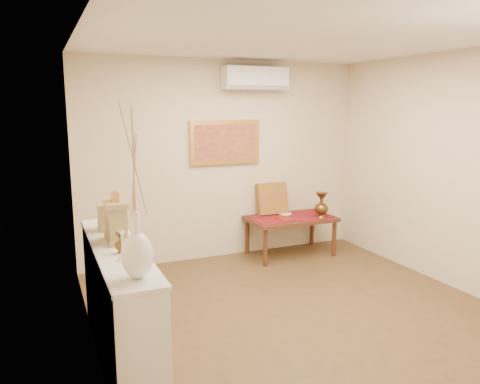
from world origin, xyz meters
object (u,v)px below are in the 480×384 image
brass_urn_tall (322,202)px  mantel_clock (116,221)px  display_ledge (119,303)px  wooden_chest (107,217)px  low_table (291,222)px  white_vase (135,195)px

brass_urn_tall → mantel_clock: (-3.01, -1.53, 0.38)m
brass_urn_tall → display_ledge: (-3.04, -1.67, -0.28)m
brass_urn_tall → mantel_clock: size_ratio=1.05×
display_ledge → wooden_chest: bearing=88.8°
wooden_chest → display_ledge: bearing=-91.2°
low_table → wooden_chest: bearing=-153.4°
display_ledge → mantel_clock: 0.68m
white_vase → brass_urn_tall: (3.02, 2.45, -0.76)m
wooden_chest → low_table: wooden_chest is taller
brass_urn_tall → mantel_clock: 3.40m
display_ledge → low_table: display_ledge is taller
display_ledge → mantel_clock: bearing=78.2°
display_ledge → low_table: bearing=35.1°
brass_urn_tall → display_ledge: bearing=-151.2°
brass_urn_tall → white_vase: bearing=-141.0°
brass_urn_tall → wooden_chest: bearing=-159.6°
mantel_clock → wooden_chest: bearing=92.6°
display_ledge → white_vase: bearing=-88.5°
display_ledge → wooden_chest: (0.01, 0.54, 0.61)m
low_table → mantel_clock: bearing=-146.7°
display_ledge → low_table: 3.27m
mantel_clock → wooden_chest: mantel_clock is taller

